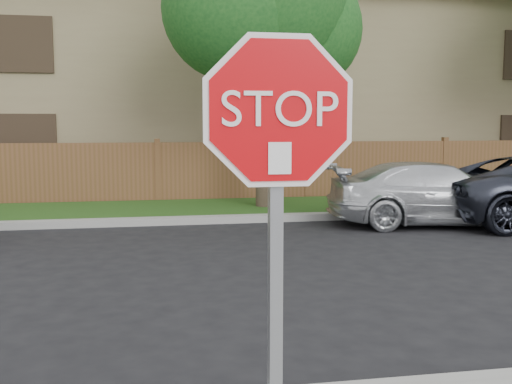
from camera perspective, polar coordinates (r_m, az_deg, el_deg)
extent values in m
cube|color=gray|center=(12.57, -9.04, -2.75)|extent=(70.00, 0.30, 0.15)
cube|color=#1E4714|center=(14.20, -9.18, -1.74)|extent=(70.00, 3.00, 0.12)
cube|color=brown|center=(15.71, -9.35, 1.76)|extent=(70.00, 0.12, 1.60)
cube|color=#8B7B56|center=(21.28, -9.72, 8.92)|extent=(34.00, 8.00, 6.00)
cube|color=brown|center=(21.66, -9.89, 17.54)|extent=(35.20, 9.20, 0.50)
cylinder|color=#382B21|center=(14.22, 0.86, 6.03)|extent=(0.44, 0.44, 3.92)
sphere|color=#164819|center=(14.50, 0.88, 17.74)|extent=(3.80, 3.80, 3.80)
sphere|color=#164819|center=(14.88, 4.17, 15.24)|extent=(3.00, 3.00, 3.00)
sphere|color=#164819|center=(13.92, -2.17, 17.02)|extent=(3.20, 3.20, 3.20)
cube|color=gray|center=(3.00, 1.84, -9.72)|extent=(0.06, 0.06, 2.30)
cylinder|color=white|center=(2.82, 2.19, 7.73)|extent=(1.01, 0.02, 1.01)
cylinder|color=red|center=(2.81, 2.24, 7.73)|extent=(0.93, 0.02, 0.93)
cube|color=white|center=(2.80, 2.28, 3.23)|extent=(0.11, 0.00, 0.15)
imported|color=silver|center=(12.88, 16.77, -0.15)|extent=(4.65, 2.36, 1.29)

